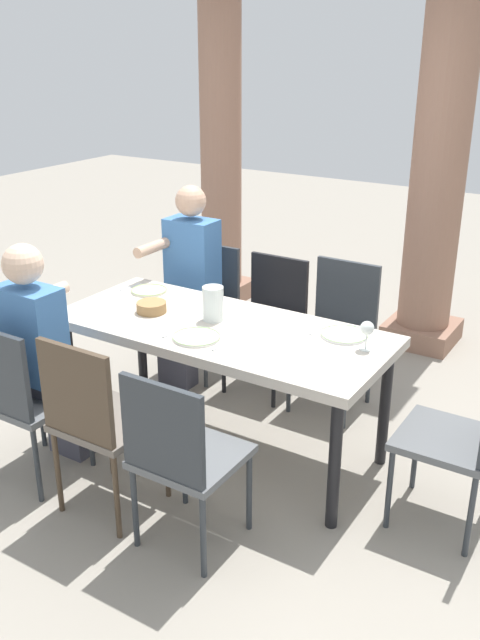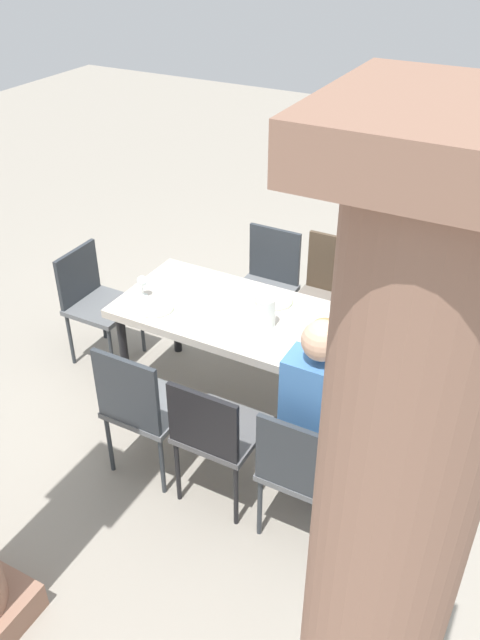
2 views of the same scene
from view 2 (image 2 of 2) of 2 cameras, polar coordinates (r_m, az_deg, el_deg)
name	(u,v)px [view 2 (image 2 of 2)]	position (r m, az deg, el deg)	size (l,w,h in m)	color
ground_plane	(256,408)	(4.56, 1.41, -7.71)	(16.00, 16.00, 0.00)	gray
dining_table	(257,326)	(4.14, 1.54, -0.56)	(1.86, 0.80, 0.75)	beige
chair_west_north	(303,467)	(3.46, 5.55, -12.69)	(0.44, 0.44, 0.88)	#5B5E61
chair_west_south	(397,314)	(4.70, 13.58, 0.53)	(0.44, 0.44, 0.91)	#5B5E61
chair_mid_north	(215,431)	(3.62, -2.17, -9.71)	(0.44, 0.44, 0.88)	#4F4F50
chair_mid_south	(327,292)	(4.81, 7.65, 2.46)	(0.44, 0.44, 0.95)	#6A6158
chair_east_north	(142,404)	(3.82, -8.63, -7.28)	(0.44, 0.44, 0.93)	#5B5E61
chair_east_south	(267,280)	(4.98, 2.41, 3.50)	(0.44, 0.44, 0.90)	#5B5E61
chair_head_east	(94,298)	(4.89, -12.69, 1.93)	(0.44, 0.44, 0.87)	#5B5E61
diner_woman_green	(392,306)	(4.46, 13.23, 1.22)	(0.35, 0.49, 1.28)	#3F3F4C
diner_man_white	(320,416)	(3.45, 7.05, -8.35)	(0.35, 0.49, 1.33)	#3F3F4C
plate_0	(347,366)	(3.73, 9.33, -3.99)	(0.22, 0.22, 0.02)	silver
fork_0	(372,374)	(3.70, 11.50, -4.70)	(0.02, 0.17, 0.01)	silver
spoon_0	(322,359)	(3.77, 7.19, -3.43)	(0.02, 0.17, 0.01)	silver
plate_1	(274,301)	(4.26, 2.97, 1.66)	(0.25, 0.25, 0.02)	white
fork_1	(295,308)	(4.21, 4.81, 1.09)	(0.02, 0.17, 0.01)	silver
spoon_1	(253,296)	(4.32, 1.17, 2.09)	(0.02, 0.17, 0.01)	silver
plate_2	(155,308)	(4.22, -7.48, 1.04)	(0.25, 0.25, 0.02)	white
wine_glass_2	(142,282)	(4.32, -8.58, 3.34)	(0.07, 0.07, 0.15)	white
fork_2	(175,315)	(4.14, -5.77, 0.46)	(0.02, 0.17, 0.01)	silver
spoon_2	(136,303)	(4.30, -9.12, 1.48)	(0.02, 0.17, 0.01)	silver
water_pitcher	(266,313)	(3.99, 2.30, 0.60)	(0.12, 0.12, 0.19)	white
bread_basket	(326,329)	(3.97, 7.56, -0.81)	(0.17, 0.17, 0.06)	#9E7547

